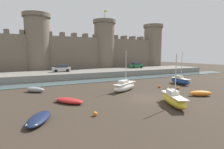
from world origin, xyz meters
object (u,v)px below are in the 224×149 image
(mooring_buoy_off_centre, at_px, (178,88))
(sailboat_midflat_right, at_px, (125,86))
(rowboat_foreground_left, at_px, (69,101))
(sailboat_near_channel_right, at_px, (174,99))
(sailboat_foreground_right, at_px, (180,81))
(mooring_buoy_near_shore, at_px, (95,114))
(rowboat_midflat_left, at_px, (200,93))
(mooring_buoy_near_channel, at_px, (159,87))
(rowboat_near_channel_left, at_px, (39,118))
(car_quay_east, at_px, (61,68))
(rowboat_midflat_centre, at_px, (35,90))
(car_quay_centre_east, at_px, (136,65))

(mooring_buoy_off_centre, bearing_deg, sailboat_midflat_right, 160.99)
(rowboat_foreground_left, bearing_deg, sailboat_near_channel_right, -31.40)
(sailboat_foreground_right, height_order, mooring_buoy_off_centre, sailboat_foreground_right)
(sailboat_midflat_right, xyz_separation_m, mooring_buoy_near_shore, (-7.90, -8.01, -0.48))
(sailboat_near_channel_right, bearing_deg, rowboat_midflat_left, 13.21)
(mooring_buoy_near_shore, relative_size, mooring_buoy_near_channel, 0.97)
(rowboat_midflat_left, distance_m, rowboat_near_channel_left, 19.45)
(sailboat_midflat_right, height_order, mooring_buoy_near_shore, sailboat_midflat_right)
(mooring_buoy_near_channel, bearing_deg, mooring_buoy_near_shore, -152.22)
(sailboat_near_channel_right, bearing_deg, sailboat_foreground_right, 39.20)
(sailboat_near_channel_right, relative_size, car_quay_east, 1.31)
(mooring_buoy_near_shore, bearing_deg, sailboat_near_channel_right, -5.24)
(rowboat_midflat_centre, bearing_deg, car_quay_centre_east, 28.50)
(mooring_buoy_near_shore, xyz_separation_m, car_quay_east, (2.36, 26.87, 2.01))
(sailboat_near_channel_right, xyz_separation_m, car_quay_east, (-6.26, 27.66, 1.55))
(sailboat_midflat_right, distance_m, mooring_buoy_near_shore, 11.26)
(sailboat_midflat_right, relative_size, car_quay_east, 1.43)
(rowboat_midflat_left, xyz_separation_m, car_quay_east, (-12.58, 26.18, 1.84))
(car_quay_east, bearing_deg, mooring_buoy_off_centre, -57.93)
(sailboat_foreground_right, xyz_separation_m, car_quay_east, (-17.53, 18.47, 1.56))
(rowboat_midflat_centre, bearing_deg, rowboat_midflat_left, -32.96)
(rowboat_midflat_left, relative_size, car_quay_centre_east, 0.72)
(rowboat_midflat_left, relative_size, mooring_buoy_near_channel, 7.16)
(sailboat_foreground_right, height_order, rowboat_midflat_centre, sailboat_foreground_right)
(mooring_buoy_off_centre, bearing_deg, car_quay_centre_east, 70.60)
(sailboat_midflat_right, distance_m, sailboat_near_channel_right, 8.83)
(car_quay_east, height_order, car_quay_centre_east, same)
(mooring_buoy_off_centre, bearing_deg, rowboat_foreground_left, -179.64)
(rowboat_midflat_left, height_order, mooring_buoy_near_shore, rowboat_midflat_left)
(sailboat_near_channel_right, relative_size, mooring_buoy_off_centre, 13.94)
(sailboat_midflat_right, distance_m, mooring_buoy_near_channel, 6.26)
(sailboat_foreground_right, bearing_deg, rowboat_midflat_centre, 169.10)
(mooring_buoy_near_channel, bearing_deg, car_quay_east, 121.18)
(sailboat_near_channel_right, distance_m, mooring_buoy_off_centre, 9.48)
(rowboat_near_channel_left, xyz_separation_m, car_quay_east, (6.87, 26.09, 1.92))
(sailboat_foreground_right, bearing_deg, rowboat_near_channel_left, -162.67)
(sailboat_midflat_right, distance_m, car_quay_centre_east, 25.93)
(rowboat_midflat_left, distance_m, rowboat_foreground_left, 16.65)
(sailboat_foreground_right, bearing_deg, mooring_buoy_off_centre, -141.62)
(rowboat_midflat_left, height_order, sailboat_midflat_right, sailboat_midflat_right)
(rowboat_midflat_left, relative_size, sailboat_midflat_right, 0.50)
(rowboat_midflat_left, xyz_separation_m, mooring_buoy_near_shore, (-14.93, -0.69, -0.18))
(rowboat_midflat_left, distance_m, car_quay_centre_east, 29.09)
(sailboat_midflat_right, bearing_deg, mooring_buoy_near_channel, -5.24)
(sailboat_midflat_right, height_order, sailboat_near_channel_right, sailboat_midflat_right)
(rowboat_midflat_centre, height_order, car_quay_east, car_quay_east)
(rowboat_foreground_left, height_order, car_quay_east, car_quay_east)
(sailboat_foreground_right, xyz_separation_m, rowboat_near_channel_left, (-24.40, -7.61, -0.36))
(sailboat_foreground_right, relative_size, rowboat_midflat_centre, 1.99)
(rowboat_near_channel_left, height_order, car_quay_east, car_quay_east)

